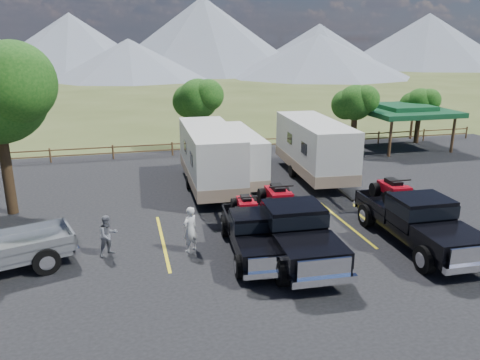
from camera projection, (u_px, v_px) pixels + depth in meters
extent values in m
plane|color=#3D4A1F|center=(345.00, 271.00, 16.49)|extent=(320.00, 320.00, 0.00)
cube|color=black|center=(312.00, 237.00, 19.27)|extent=(44.00, 34.00, 0.04)
cube|color=gold|center=(163.00, 241.00, 18.78)|extent=(0.12, 5.50, 0.01)
cube|color=gold|center=(258.00, 232.00, 19.72)|extent=(0.12, 5.50, 0.01)
cube|color=gold|center=(345.00, 223.00, 20.66)|extent=(0.12, 5.50, 0.01)
cube|color=gold|center=(424.00, 215.00, 21.60)|extent=(0.12, 5.50, 0.01)
cylinder|color=black|center=(7.00, 167.00, 21.25)|extent=(0.48, 0.48, 4.48)
sphere|color=#154812|center=(14.00, 83.00, 19.63)|extent=(3.52, 3.52, 3.52)
cylinder|color=black|center=(353.00, 132.00, 33.98)|extent=(0.39, 0.39, 2.80)
sphere|color=#154812|center=(355.00, 103.00, 33.37)|extent=(2.52, 2.52, 2.52)
sphere|color=#154812|center=(366.00, 99.00, 33.00)|extent=(1.98, 1.98, 1.98)
sphere|color=#154812|center=(346.00, 105.00, 33.67)|extent=(2.16, 2.16, 2.16)
cylinder|color=black|center=(417.00, 127.00, 36.35)|extent=(0.38, 0.38, 2.52)
sphere|color=#154812|center=(420.00, 103.00, 35.81)|extent=(2.24, 2.24, 2.24)
sphere|color=#154812|center=(429.00, 100.00, 35.48)|extent=(1.76, 1.76, 1.76)
sphere|color=#154812|center=(412.00, 105.00, 36.08)|extent=(1.92, 1.92, 1.92)
cylinder|color=black|center=(199.00, 132.00, 33.21)|extent=(0.41, 0.41, 3.08)
sphere|color=#154812|center=(198.00, 99.00, 32.54)|extent=(2.80, 2.80, 2.80)
sphere|color=#154812|center=(208.00, 95.00, 32.13)|extent=(2.20, 2.20, 2.20)
sphere|color=#154812|center=(189.00, 101.00, 32.87)|extent=(2.40, 2.40, 2.40)
cylinder|color=brown|center=(50.00, 156.00, 30.69)|extent=(0.12, 0.12, 1.00)
cylinder|color=brown|center=(113.00, 152.00, 31.63)|extent=(0.12, 0.12, 1.00)
cylinder|color=brown|center=(172.00, 149.00, 32.57)|extent=(0.12, 0.12, 1.00)
cylinder|color=brown|center=(228.00, 146.00, 33.51)|extent=(0.12, 0.12, 1.00)
cylinder|color=brown|center=(281.00, 143.00, 34.45)|extent=(0.12, 0.12, 1.00)
cylinder|color=brown|center=(331.00, 140.00, 35.39)|extent=(0.12, 0.12, 1.00)
cylinder|color=brown|center=(379.00, 138.00, 36.33)|extent=(0.12, 0.12, 1.00)
cylinder|color=brown|center=(424.00, 135.00, 37.27)|extent=(0.12, 0.12, 1.00)
cylinder|color=brown|center=(466.00, 133.00, 38.21)|extent=(0.12, 0.12, 1.00)
cube|color=brown|center=(255.00, 145.00, 34.00)|extent=(36.00, 0.06, 0.08)
cube|color=brown|center=(255.00, 140.00, 33.88)|extent=(36.00, 0.06, 0.08)
cylinder|color=brown|center=(390.00, 139.00, 32.04)|extent=(0.20, 0.20, 2.60)
cylinder|color=brown|center=(356.00, 126.00, 36.68)|extent=(0.20, 0.20, 2.60)
cylinder|color=brown|center=(453.00, 135.00, 33.21)|extent=(0.20, 0.20, 2.60)
cylinder|color=brown|center=(412.00, 123.00, 37.85)|extent=(0.20, 0.20, 2.60)
cube|color=#164E2B|center=(404.00, 111.00, 34.53)|extent=(6.20, 6.20, 0.35)
cube|color=#164E2B|center=(404.00, 107.00, 34.44)|extent=(3.50, 3.50, 0.35)
cone|color=gray|center=(71.00, 43.00, 114.18)|extent=(44.00, 44.00, 14.00)
cone|color=gray|center=(203.00, 34.00, 117.41)|extent=(52.00, 52.00, 18.00)
cone|color=gray|center=(319.00, 46.00, 131.83)|extent=(40.00, 40.00, 12.00)
cone|color=gray|center=(427.00, 40.00, 135.21)|extent=(50.00, 50.00, 15.00)
cone|color=gray|center=(129.00, 59.00, 94.90)|extent=(32.00, 32.00, 8.00)
cone|color=gray|center=(318.00, 55.00, 101.37)|extent=(40.00, 40.00, 9.00)
cube|color=black|center=(254.00, 239.00, 17.61)|extent=(2.05, 5.25, 0.32)
cube|color=black|center=(264.00, 251.00, 15.88)|extent=(1.85, 1.75, 0.45)
cube|color=black|center=(254.00, 224.00, 17.32)|extent=(1.80, 1.53, 0.90)
cube|color=black|center=(254.00, 221.00, 17.28)|extent=(1.84, 1.59, 0.41)
cube|color=black|center=(246.00, 218.00, 19.07)|extent=(1.89, 2.29, 0.50)
cube|color=white|center=(270.00, 264.00, 15.03)|extent=(1.44, 0.18, 0.50)
cube|color=white|center=(270.00, 275.00, 15.08)|extent=(1.77, 0.30, 0.20)
cube|color=white|center=(241.00, 215.00, 20.18)|extent=(1.77, 0.28, 0.20)
cylinder|color=black|center=(239.00, 267.00, 15.84)|extent=(0.33, 0.83, 0.81)
cylinder|color=black|center=(288.00, 263.00, 16.11)|extent=(0.33, 0.83, 0.81)
cylinder|color=black|center=(225.00, 227.00, 19.20)|extent=(0.33, 0.83, 0.81)
cylinder|color=black|center=(265.00, 224.00, 19.48)|extent=(0.33, 0.83, 0.81)
cube|color=maroon|center=(246.00, 204.00, 18.89)|extent=(0.72, 1.22, 0.32)
cube|color=black|center=(246.00, 198.00, 18.83)|extent=(0.41, 0.70, 0.16)
cube|color=maroon|center=(248.00, 206.00, 18.40)|extent=(0.74, 0.37, 0.20)
cylinder|color=black|center=(248.00, 197.00, 18.39)|extent=(0.81, 0.12, 0.05)
cylinder|color=black|center=(238.00, 213.00, 18.41)|extent=(0.27, 0.52, 0.50)
cylinder|color=black|center=(258.00, 211.00, 18.54)|extent=(0.27, 0.52, 0.50)
cylinder|color=black|center=(234.00, 204.00, 19.35)|extent=(0.27, 0.52, 0.50)
cylinder|color=black|center=(253.00, 203.00, 19.48)|extent=(0.27, 0.52, 0.50)
cube|color=black|center=(292.00, 237.00, 17.50)|extent=(2.28, 6.33, 0.39)
cube|color=black|center=(312.00, 251.00, 15.41)|extent=(2.19, 2.06, 0.55)
cube|color=black|center=(293.00, 219.00, 17.15)|extent=(2.13, 1.79, 1.10)
cube|color=black|center=(294.00, 214.00, 17.10)|extent=(2.18, 1.86, 0.49)
cube|color=black|center=(277.00, 211.00, 19.26)|extent=(2.21, 2.72, 0.60)
cube|color=white|center=(324.00, 268.00, 14.38)|extent=(1.76, 0.16, 0.60)
cube|color=white|center=(324.00, 281.00, 14.44)|extent=(2.15, 0.29, 0.24)
cube|color=white|center=(269.00, 209.00, 20.60)|extent=(2.15, 0.27, 0.24)
cylinder|color=black|center=(282.00, 271.00, 15.32)|extent=(0.37, 1.00, 0.99)
cylinder|color=black|center=(341.00, 265.00, 15.73)|extent=(0.37, 1.00, 0.99)
cylinder|color=black|center=(252.00, 223.00, 19.39)|extent=(0.37, 1.00, 0.99)
cylinder|color=black|center=(299.00, 219.00, 19.79)|extent=(0.37, 1.00, 0.99)
cube|color=maroon|center=(278.00, 194.00, 19.05)|extent=(0.83, 1.46, 0.38)
cube|color=black|center=(278.00, 188.00, 18.97)|extent=(0.47, 0.84, 0.20)
cube|color=maroon|center=(282.00, 196.00, 18.45)|extent=(0.89, 0.42, 0.24)
cylinder|color=black|center=(281.00, 186.00, 18.45)|extent=(0.99, 0.11, 0.07)
cylinder|color=black|center=(270.00, 205.00, 18.45)|extent=(0.31, 0.63, 0.61)
cylinder|color=black|center=(294.00, 203.00, 18.65)|extent=(0.31, 0.63, 0.61)
cylinder|color=black|center=(262.00, 196.00, 19.58)|extent=(0.31, 0.63, 0.61)
cylinder|color=black|center=(285.00, 194.00, 19.78)|extent=(0.31, 0.63, 0.61)
cube|color=black|center=(416.00, 228.00, 18.33)|extent=(2.20, 6.27, 0.39)
cube|color=black|center=(452.00, 240.00, 16.26)|extent=(2.15, 2.02, 0.54)
cube|color=black|center=(421.00, 211.00, 17.98)|extent=(2.10, 1.76, 1.09)
cube|color=black|center=(421.00, 207.00, 17.93)|extent=(2.14, 1.83, 0.49)
cube|color=black|center=(391.00, 205.00, 20.08)|extent=(2.17, 2.68, 0.60)
cube|color=white|center=(473.00, 255.00, 15.24)|extent=(1.74, 0.14, 0.60)
cube|color=white|center=(473.00, 268.00, 15.29)|extent=(2.14, 0.26, 0.24)
cube|color=white|center=(376.00, 203.00, 21.40)|extent=(2.14, 0.24, 0.24)
cylinder|color=black|center=(425.00, 260.00, 16.16)|extent=(0.36, 0.99, 0.98)
cylinder|color=black|center=(476.00, 254.00, 16.58)|extent=(0.36, 0.99, 0.98)
cylinder|color=black|center=(366.00, 216.00, 20.19)|extent=(0.36, 0.99, 0.98)
cylinder|color=black|center=(409.00, 212.00, 20.61)|extent=(0.36, 0.99, 0.98)
cube|color=maroon|center=(393.00, 188.00, 19.86)|extent=(0.81, 1.44, 0.38)
cube|color=black|center=(393.00, 182.00, 19.79)|extent=(0.46, 0.83, 0.20)
cube|color=maroon|center=(401.00, 190.00, 19.27)|extent=(0.88, 0.41, 0.24)
cylinder|color=black|center=(400.00, 180.00, 19.26)|extent=(0.98, 0.10, 0.07)
cylinder|color=black|center=(389.00, 198.00, 19.27)|extent=(0.30, 0.62, 0.61)
cylinder|color=black|center=(411.00, 197.00, 19.47)|extent=(0.30, 0.62, 0.61)
cylinder|color=black|center=(375.00, 190.00, 20.39)|extent=(0.30, 0.62, 0.61)
cylinder|color=black|center=(395.00, 188.00, 20.59)|extent=(0.30, 0.62, 0.61)
cube|color=silver|center=(210.00, 154.00, 24.81)|extent=(2.67, 7.76, 2.77)
cube|color=gray|center=(211.00, 174.00, 25.12)|extent=(2.70, 7.80, 0.62)
cube|color=black|center=(191.00, 159.00, 22.67)|extent=(0.05, 0.92, 0.62)
cube|color=black|center=(241.00, 156.00, 23.20)|extent=(0.05, 0.92, 0.62)
cylinder|color=black|center=(189.00, 182.00, 25.32)|extent=(0.28, 0.72, 0.72)
cylinder|color=black|center=(231.00, 180.00, 25.80)|extent=(0.28, 0.72, 0.72)
cube|color=black|center=(228.00, 210.00, 20.77)|extent=(0.17, 1.85, 0.10)
cube|color=silver|center=(235.00, 153.00, 26.05)|extent=(2.29, 6.77, 2.42)
cube|color=gray|center=(235.00, 169.00, 26.32)|extent=(2.31, 6.80, 0.54)
cube|color=black|center=(222.00, 157.00, 24.18)|extent=(0.03, 0.81, 0.54)
cube|color=black|center=(262.00, 155.00, 24.65)|extent=(0.03, 0.81, 0.54)
cylinder|color=black|center=(217.00, 177.00, 26.49)|extent=(0.24, 0.63, 0.63)
cylinder|color=black|center=(251.00, 175.00, 26.92)|extent=(0.24, 0.63, 0.63)
cube|color=black|center=(254.00, 198.00, 22.52)|extent=(0.14, 1.62, 0.09)
cube|color=silver|center=(314.00, 145.00, 26.92)|extent=(2.97, 7.87, 2.78)
cube|color=gray|center=(313.00, 163.00, 27.24)|extent=(3.00, 7.91, 0.62)
cube|color=black|center=(304.00, 148.00, 24.81)|extent=(0.08, 0.93, 0.62)
cube|color=black|center=(348.00, 147.00, 25.24)|extent=(0.08, 0.93, 0.62)
cylinder|color=black|center=(292.00, 171.00, 27.47)|extent=(0.30, 0.74, 0.72)
cylinder|color=black|center=(330.00, 169.00, 27.88)|extent=(0.30, 0.74, 0.72)
cube|color=black|center=(345.00, 195.00, 22.83)|extent=(0.24, 1.86, 0.10)
cube|color=gray|center=(34.00, 240.00, 16.64)|extent=(2.97, 2.64, 0.57)
cube|color=white|center=(71.00, 241.00, 17.37)|extent=(0.76, 1.99, 0.23)
cylinder|color=black|center=(37.00, 241.00, 17.67)|extent=(0.98, 0.57, 0.93)
cylinder|color=black|center=(46.00, 261.00, 16.08)|extent=(0.98, 0.57, 0.93)
imported|color=silver|center=(190.00, 229.00, 17.68)|extent=(0.78, 0.72, 1.79)
imported|color=slate|center=(108.00, 235.00, 17.41)|extent=(0.96, 0.91, 1.57)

